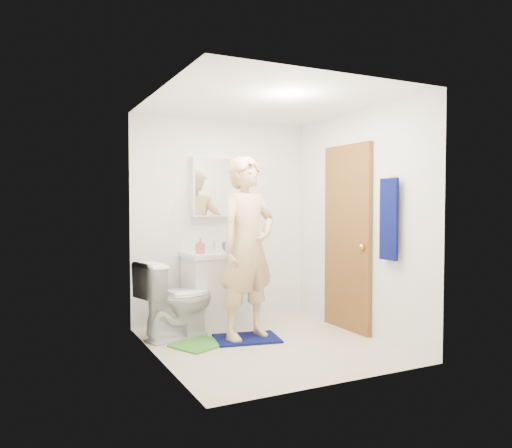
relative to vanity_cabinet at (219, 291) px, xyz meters
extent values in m
cube|color=beige|center=(0.15, -0.91, -0.41)|extent=(2.20, 2.40, 0.02)
cube|color=white|center=(0.15, -0.91, 2.01)|extent=(2.20, 2.40, 0.02)
cube|color=silver|center=(0.15, 0.30, 0.80)|extent=(2.20, 0.02, 2.40)
cube|color=silver|center=(0.15, -2.12, 0.80)|extent=(2.20, 0.02, 2.40)
cube|color=silver|center=(-0.96, -0.91, 0.80)|extent=(0.02, 2.40, 2.40)
cube|color=silver|center=(1.26, -0.91, 0.80)|extent=(0.02, 2.40, 2.40)
cube|color=white|center=(0.00, 0.00, 0.00)|extent=(0.75, 0.55, 0.80)
cube|color=white|center=(0.00, 0.00, 0.43)|extent=(0.79, 0.59, 0.05)
cylinder|color=white|center=(0.00, 0.00, 0.44)|extent=(0.40, 0.40, 0.03)
cylinder|color=silver|center=(0.00, 0.18, 0.51)|extent=(0.03, 0.03, 0.12)
cube|color=white|center=(0.00, 0.22, 1.20)|extent=(0.50, 0.12, 0.70)
cube|color=white|center=(0.00, 0.16, 1.20)|extent=(0.46, 0.01, 0.66)
cube|color=brown|center=(1.22, -0.76, 0.62)|extent=(0.05, 0.80, 2.05)
sphere|color=gold|center=(1.18, -1.08, 0.55)|extent=(0.07, 0.07, 0.07)
cube|color=#080E4D|center=(1.18, -1.48, 0.85)|extent=(0.03, 0.24, 0.80)
cylinder|color=silver|center=(1.22, -1.48, 1.27)|extent=(0.06, 0.02, 0.02)
imported|color=white|center=(-0.59, -0.28, 0.01)|extent=(0.89, 0.65, 0.82)
cube|color=#080E4D|center=(0.03, -0.66, -0.39)|extent=(0.73, 0.59, 0.02)
cube|color=#429030|center=(-0.47, -0.65, -0.39)|extent=(0.62, 0.58, 0.02)
imported|color=#CB5F62|center=(-0.25, -0.06, 0.54)|extent=(0.09, 0.09, 0.17)
imported|color=#533C84|center=(0.14, 0.12, 0.50)|extent=(0.13, 0.13, 0.10)
imported|color=#DEB27D|center=(0.05, -0.66, 0.55)|extent=(0.77, 0.60, 1.86)
camera|label=1|loc=(-2.12, -5.27, 1.00)|focal=35.00mm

